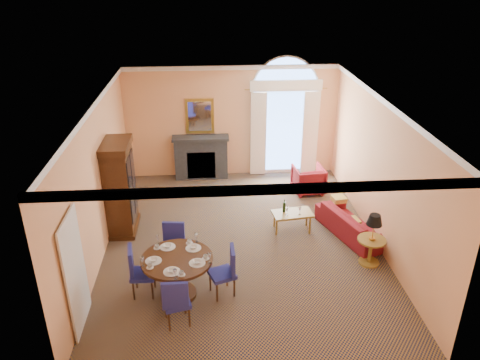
{
  "coord_description": "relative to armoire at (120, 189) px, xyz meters",
  "views": [
    {
      "loc": [
        -0.69,
        -8.94,
        5.75
      ],
      "look_at": [
        0.0,
        0.5,
        1.3
      ],
      "focal_mm": 35.0,
      "sensor_mm": 36.0,
      "label": 1
    }
  ],
  "objects": [
    {
      "name": "armoire",
      "position": [
        0.0,
        0.0,
        0.0
      ],
      "size": [
        0.62,
        1.11,
        2.18
      ],
      "color": "#321A0B",
      "rests_on": "ground"
    },
    {
      "name": "room_envelope",
      "position": [
        2.69,
        -0.1,
        1.46
      ],
      "size": [
        6.04,
        7.52,
        3.45
      ],
      "color": "#FFB479",
      "rests_on": "ground"
    },
    {
      "name": "side_table",
      "position": [
        5.32,
        -1.79,
        -0.34
      ],
      "size": [
        0.58,
        0.58,
        1.13
      ],
      "color": "olive",
      "rests_on": "ground"
    },
    {
      "name": "coffee_table",
      "position": [
        3.92,
        -0.36,
        -0.62
      ],
      "size": [
        0.98,
        0.63,
        0.79
      ],
      "rotation": [
        0.0,
        0.0,
        0.14
      ],
      "color": "olive",
      "rests_on": "ground"
    },
    {
      "name": "ground",
      "position": [
        2.72,
        -0.77,
        -1.05
      ],
      "size": [
        7.5,
        7.5,
        0.0
      ],
      "primitive_type": "plane",
      "color": "#141D40",
      "rests_on": "ground"
    },
    {
      "name": "armchair",
      "position": [
        4.72,
        1.62,
        -0.68
      ],
      "size": [
        0.87,
        0.89,
        0.73
      ],
      "primitive_type": "imported",
      "rotation": [
        0.0,
        0.0,
        3.25
      ],
      "color": "maroon",
      "rests_on": "ground"
    },
    {
      "name": "dining_chair_south",
      "position": [
        1.41,
        -3.37,
        -0.48
      ],
      "size": [
        0.54,
        0.54,
        1.0
      ],
      "rotation": [
        0.0,
        0.0,
        0.24
      ],
      "color": "navy",
      "rests_on": "ground"
    },
    {
      "name": "dining_chair_east",
      "position": [
        2.31,
        -2.55,
        -0.48
      ],
      "size": [
        0.57,
        0.57,
        1.0
      ],
      "rotation": [
        0.0,
        0.0,
        1.92
      ],
      "color": "navy",
      "rests_on": "ground"
    },
    {
      "name": "dining_chair_west",
      "position": [
        0.65,
        -2.43,
        -0.48
      ],
      "size": [
        0.49,
        0.48,
        1.0
      ],
      "rotation": [
        0.0,
        0.0,
        -1.59
      ],
      "color": "navy",
      "rests_on": "ground"
    },
    {
      "name": "dining_table",
      "position": [
        1.4,
        -2.54,
        -0.43
      ],
      "size": [
        1.33,
        1.33,
        1.03
      ],
      "color": "#321A0B",
      "rests_on": "ground"
    },
    {
      "name": "sofa",
      "position": [
        5.27,
        -0.64,
        -0.76
      ],
      "size": [
        1.38,
        2.11,
        0.57
      ],
      "primitive_type": "imported",
      "rotation": [
        0.0,
        0.0,
        1.91
      ],
      "color": "maroon",
      "rests_on": "ground"
    },
    {
      "name": "dining_chair_north",
      "position": [
        1.29,
        -1.62,
        -0.48
      ],
      "size": [
        0.58,
        0.58,
        1.0
      ],
      "rotation": [
        0.0,
        0.0,
        2.76
      ],
      "color": "navy",
      "rests_on": "ground"
    }
  ]
}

